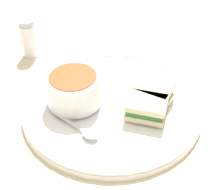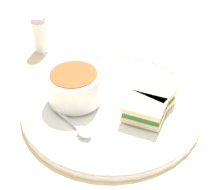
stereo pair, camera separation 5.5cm
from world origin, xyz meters
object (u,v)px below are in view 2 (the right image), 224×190
at_px(spoon, 82,130).
at_px(sandwich_half_near, 144,110).
at_px(sandwich_half_far, 153,95).
at_px(soup_bowl, 75,86).
at_px(salt_shaker, 41,34).

relative_size(spoon, sandwich_half_near, 1.27).
bearing_deg(spoon, sandwich_half_near, 64.08).
relative_size(spoon, sandwich_half_far, 1.34).
xyz_separation_m(soup_bowl, salt_shaker, (-0.21, 0.13, -0.00)).
height_order(spoon, salt_shaker, salt_shaker).
bearing_deg(sandwich_half_near, sandwich_half_far, 95.26).
bearing_deg(sandwich_half_near, soup_bowl, -171.06).
relative_size(sandwich_half_near, salt_shaker, 0.88).
bearing_deg(sandwich_half_near, salt_shaker, 162.94).
relative_size(soup_bowl, spoon, 1.04).
relative_size(soup_bowl, sandwich_half_near, 1.31).
relative_size(sandwich_half_near, sandwich_half_far, 1.05).
xyz_separation_m(soup_bowl, sandwich_half_near, (0.14, 0.02, -0.01)).
height_order(soup_bowl, spoon, soup_bowl).
distance_m(soup_bowl, sandwich_half_near, 0.15).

